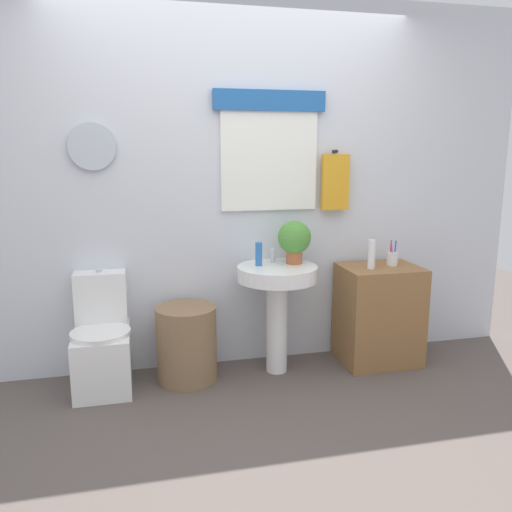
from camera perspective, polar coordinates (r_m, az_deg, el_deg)
name	(u,v)px	position (r m, az deg, el deg)	size (l,w,h in m)	color
ground_plane	(275,437)	(3.03, 2.12, -19.34)	(8.00, 8.00, 0.00)	#564C47
back_wall	(235,186)	(3.73, -2.39, 7.72)	(4.40, 0.18, 2.60)	silver
toilet	(102,344)	(3.63, -16.59, -9.33)	(0.38, 0.51, 0.78)	white
laundry_hamper	(187,344)	(3.61, -7.65, -9.57)	(0.41, 0.41, 0.52)	#846647
pedestal_sink	(277,291)	(3.62, 2.34, -3.85)	(0.56, 0.56, 0.77)	white
faucet	(273,256)	(3.67, 1.87, 0.04)	(0.03, 0.03, 0.10)	silver
wooden_cabinet	(379,314)	(3.96, 13.36, -6.28)	(0.56, 0.44, 0.73)	olive
soap_bottle	(259,254)	(3.57, 0.31, 0.23)	(0.05, 0.05, 0.16)	#2D6BB7
potted_plant	(294,239)	(3.63, 4.26, 1.89)	(0.23, 0.23, 0.30)	#AD5B38
lotion_bottle	(372,254)	(3.76, 12.63, 0.20)	(0.05, 0.05, 0.21)	white
toothbrush_cup	(392,258)	(3.91, 14.81, -0.24)	(0.08, 0.08, 0.19)	silver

